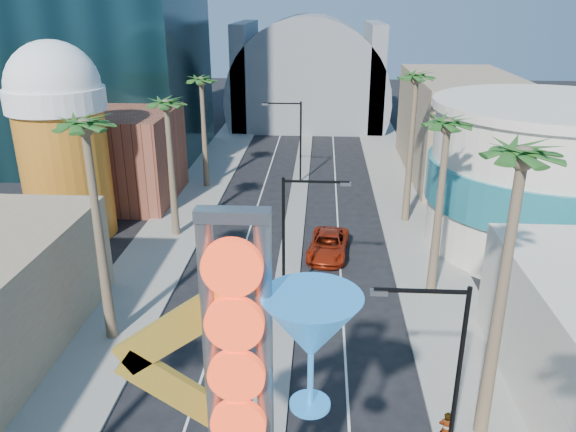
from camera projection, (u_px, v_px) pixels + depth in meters
The scene contains 20 objects.
sidewalk_west at pixel (185, 212), 47.97m from camera, with size 5.00×100.00×0.15m, color gray.
sidewalk_east at pixel (409, 217), 46.88m from camera, with size 5.00×100.00×0.15m, color gray.
median at pixel (298, 202), 50.22m from camera, with size 1.60×84.00×0.15m, color gray.
brick_filler_west at pixel (118, 157), 49.71m from camera, with size 10.00×10.00×8.00m, color brown.
filler_east at pixel (460, 126), 56.80m from camera, with size 10.00×20.00×10.00m, color #8F7C5C.
beer_mug at pixel (61, 134), 40.93m from camera, with size 7.00×7.00×14.50m.
turquoise_building at pixel (545, 177), 39.86m from camera, with size 16.60×16.60×10.60m.
canopy at pixel (309, 93), 80.28m from camera, with size 22.00×16.00×22.00m.
neon_sign at pixel (269, 394), 14.96m from camera, with size 6.53×2.60×12.55m.
streetlight_0 at pixel (293, 230), 31.70m from camera, with size 3.79×0.25×8.00m.
streetlight_1 at pixel (295, 134), 54.08m from camera, with size 3.79×0.25×8.00m.
streetlight_2 at pixel (446, 365), 20.21m from camera, with size 3.45×0.25×8.00m.
palm_1 at pixel (87, 142), 26.37m from camera, with size 2.40×2.40×12.70m.
palm_2 at pixel (167, 113), 39.87m from camera, with size 2.40×2.40×11.20m.
palm_3 at pixel (202, 88), 51.03m from camera, with size 2.40×2.40×11.20m.
palm_5 at pixel (520, 179), 19.59m from camera, with size 2.40×2.40×13.20m.
palm_6 at pixel (447, 137), 31.24m from camera, with size 2.40×2.40×11.70m.
palm_7 at pixel (416, 88), 42.06m from camera, with size 2.40×2.40×12.70m.
red_pickup at pixel (328, 245), 39.74m from camera, with size 2.66×5.76×1.60m, color #9B230B.
pedestrian_a at pixel (446, 430), 22.52m from camera, with size 0.61×0.40×1.67m, color gray.
Camera 1 is at (2.07, -9.19, 17.18)m, focal length 35.00 mm.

